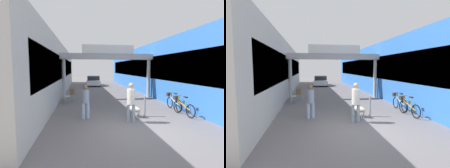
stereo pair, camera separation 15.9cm
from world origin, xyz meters
TOP-DOWN VIEW (x-y plane):
  - ground_plane at (0.00, 0.00)m, footprint 80.00×80.00m
  - storefront_left at (-5.09, 11.00)m, footprint 3.00×26.00m
  - storefront_right at (5.09, 11.00)m, footprint 3.00×26.00m
  - arcade_sign_gateway at (0.00, 7.18)m, footprint 7.40×0.47m
  - pedestrian_with_dog at (0.05, 0.97)m, footprint 0.42×0.42m
  - pedestrian_companion at (-1.89, 1.91)m, footprint 0.44×0.44m
  - dog_on_leash at (0.41, 1.85)m, footprint 0.74×0.84m
  - bicycle_orange_nearest at (3.00, 1.73)m, footprint 0.46×1.69m
  - bicycle_silver_second at (3.15, 2.88)m, footprint 0.46×1.69m
  - bollard_post_metal at (0.99, 1.76)m, footprint 0.10×0.10m
  - cafe_chair_aluminium_nearer at (-3.12, 5.81)m, footprint 0.50×0.50m
  - cafe_chair_wood_farther at (-2.69, 6.75)m, footprint 0.55×0.55m
  - parked_car_white at (-0.42, 17.39)m, footprint 2.02×4.11m

SIDE VIEW (x-z plane):
  - ground_plane at x=0.00m, z-range 0.00..0.00m
  - dog_on_leash at x=0.41m, z-range 0.08..0.70m
  - bicycle_orange_nearest at x=3.00m, z-range -0.05..0.93m
  - bicycle_silver_second at x=3.15m, z-range -0.05..0.93m
  - bollard_post_metal at x=0.99m, z-range 0.01..1.05m
  - cafe_chair_aluminium_nearer at x=-3.12m, z-range 0.10..0.99m
  - cafe_chair_wood_farther at x=-2.69m, z-range 0.10..0.99m
  - parked_car_white at x=-0.42m, z-range -0.02..1.31m
  - pedestrian_companion at x=-1.89m, z-range 0.11..1.72m
  - pedestrian_with_dog at x=0.05m, z-range 0.13..1.88m
  - storefront_left at x=-5.09m, z-range 0.00..4.41m
  - storefront_right at x=5.09m, z-range 0.00..4.41m
  - arcade_sign_gateway at x=0.00m, z-range 0.89..5.03m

